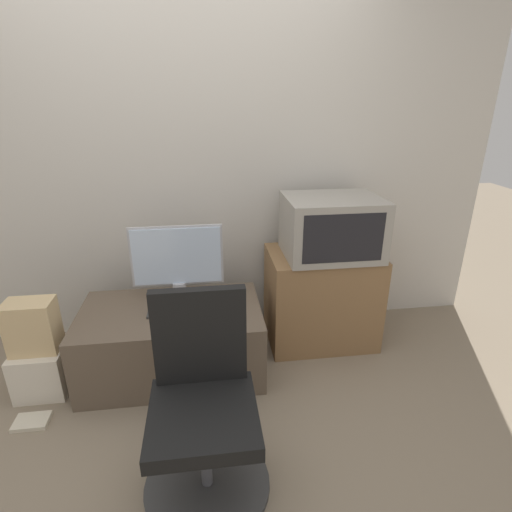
{
  "coord_description": "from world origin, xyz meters",
  "views": [
    {
      "loc": [
        0.13,
        -1.45,
        1.66
      ],
      "look_at": [
        0.45,
        0.93,
        0.69
      ],
      "focal_mm": 28.0,
      "sensor_mm": 36.0,
      "label": 1
    }
  ],
  "objects_px": {
    "crt_tv": "(332,227)",
    "cardboard_box_lower": "(43,370)",
    "office_chair": "(204,415)",
    "book": "(32,422)",
    "main_monitor": "(178,262)",
    "mouse": "(218,307)",
    "keyboard": "(178,311)"
  },
  "relations": [
    {
      "from": "mouse",
      "to": "crt_tv",
      "type": "height_order",
      "value": "crt_tv"
    },
    {
      "from": "crt_tv",
      "to": "cardboard_box_lower",
      "type": "bearing_deg",
      "value": -170.81
    },
    {
      "from": "crt_tv",
      "to": "cardboard_box_lower",
      "type": "relative_size",
      "value": 2.13
    },
    {
      "from": "main_monitor",
      "to": "crt_tv",
      "type": "distance_m",
      "value": 1.02
    },
    {
      "from": "office_chair",
      "to": "cardboard_box_lower",
      "type": "relative_size",
      "value": 3.15
    },
    {
      "from": "cardboard_box_lower",
      "to": "crt_tv",
      "type": "bearing_deg",
      "value": 9.19
    },
    {
      "from": "main_monitor",
      "to": "mouse",
      "type": "xyz_separation_m",
      "value": [
        0.23,
        -0.18,
        -0.24
      ]
    },
    {
      "from": "keyboard",
      "to": "crt_tv",
      "type": "relative_size",
      "value": 0.58
    },
    {
      "from": "main_monitor",
      "to": "keyboard",
      "type": "height_order",
      "value": "main_monitor"
    },
    {
      "from": "office_chair",
      "to": "cardboard_box_lower",
      "type": "bearing_deg",
      "value": 142.48
    },
    {
      "from": "crt_tv",
      "to": "mouse",
      "type": "bearing_deg",
      "value": -162.84
    },
    {
      "from": "mouse",
      "to": "book",
      "type": "relative_size",
      "value": 0.32
    },
    {
      "from": "main_monitor",
      "to": "mouse",
      "type": "height_order",
      "value": "main_monitor"
    },
    {
      "from": "main_monitor",
      "to": "cardboard_box_lower",
      "type": "bearing_deg",
      "value": -163.64
    },
    {
      "from": "cardboard_box_lower",
      "to": "mouse",
      "type": "bearing_deg",
      "value": 3.11
    },
    {
      "from": "crt_tv",
      "to": "keyboard",
      "type": "bearing_deg",
      "value": -167.02
    },
    {
      "from": "crt_tv",
      "to": "cardboard_box_lower",
      "type": "height_order",
      "value": "crt_tv"
    },
    {
      "from": "office_chair",
      "to": "mouse",
      "type": "bearing_deg",
      "value": 82.9
    },
    {
      "from": "mouse",
      "to": "book",
      "type": "xyz_separation_m",
      "value": [
        -1.04,
        -0.33,
        -0.45
      ]
    },
    {
      "from": "keyboard",
      "to": "office_chair",
      "type": "bearing_deg",
      "value": -79.84
    },
    {
      "from": "main_monitor",
      "to": "office_chair",
      "type": "relative_size",
      "value": 0.63
    },
    {
      "from": "mouse",
      "to": "book",
      "type": "distance_m",
      "value": 1.18
    },
    {
      "from": "main_monitor",
      "to": "cardboard_box_lower",
      "type": "relative_size",
      "value": 1.98
    },
    {
      "from": "mouse",
      "to": "cardboard_box_lower",
      "type": "relative_size",
      "value": 0.2
    },
    {
      "from": "mouse",
      "to": "crt_tv",
      "type": "bearing_deg",
      "value": 17.16
    },
    {
      "from": "keyboard",
      "to": "crt_tv",
      "type": "bearing_deg",
      "value": 12.98
    },
    {
      "from": "crt_tv",
      "to": "book",
      "type": "bearing_deg",
      "value": -162.47
    },
    {
      "from": "keyboard",
      "to": "office_chair",
      "type": "distance_m",
      "value": 0.81
    },
    {
      "from": "crt_tv",
      "to": "book",
      "type": "distance_m",
      "value": 2.08
    },
    {
      "from": "cardboard_box_lower",
      "to": "keyboard",
      "type": "bearing_deg",
      "value": 4.36
    },
    {
      "from": "crt_tv",
      "to": "book",
      "type": "xyz_separation_m",
      "value": [
        -1.81,
        -0.57,
        -0.85
      ]
    },
    {
      "from": "keyboard",
      "to": "mouse",
      "type": "xyz_separation_m",
      "value": [
        0.24,
        -0.0,
        0.01
      ]
    }
  ]
}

